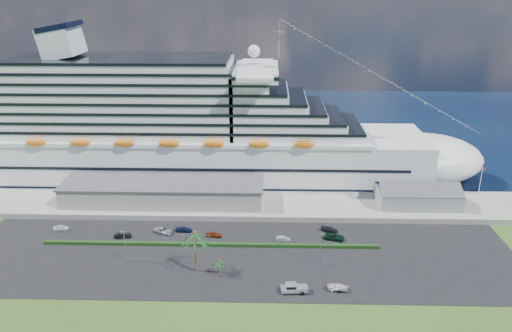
{
  "coord_description": "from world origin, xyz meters",
  "views": [
    {
      "loc": [
        6.99,
        -98.45,
        65.91
      ],
      "look_at": [
        3.57,
        30.0,
        17.39
      ],
      "focal_mm": 35.0,
      "sensor_mm": 36.0,
      "label": 1
    }
  ],
  "objects_px": {
    "cruise_ship": "(185,132)",
    "boat_trailer": "(338,287)",
    "parked_car_3": "(184,229)",
    "pickup_truck": "(294,288)"
  },
  "relations": [
    {
      "from": "parked_car_3",
      "to": "boat_trailer",
      "type": "height_order",
      "value": "boat_trailer"
    },
    {
      "from": "cruise_ship",
      "to": "boat_trailer",
      "type": "xyz_separation_m",
      "value": [
        44.39,
        -67.15,
        -15.53
      ]
    },
    {
      "from": "cruise_ship",
      "to": "pickup_truck",
      "type": "xyz_separation_m",
      "value": [
        34.43,
        -68.01,
        -15.41
      ]
    },
    {
      "from": "parked_car_3",
      "to": "cruise_ship",
      "type": "bearing_deg",
      "value": 8.73
    },
    {
      "from": "pickup_truck",
      "to": "cruise_ship",
      "type": "bearing_deg",
      "value": 116.85
    },
    {
      "from": "cruise_ship",
      "to": "parked_car_3",
      "type": "relative_size",
      "value": 42.49
    },
    {
      "from": "cruise_ship",
      "to": "parked_car_3",
      "type": "distance_m",
      "value": 43.57
    },
    {
      "from": "cruise_ship",
      "to": "boat_trailer",
      "type": "height_order",
      "value": "cruise_ship"
    },
    {
      "from": "pickup_truck",
      "to": "boat_trailer",
      "type": "bearing_deg",
      "value": 4.93
    },
    {
      "from": "pickup_truck",
      "to": "parked_car_3",
      "type": "bearing_deg",
      "value": 136.44
    }
  ]
}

